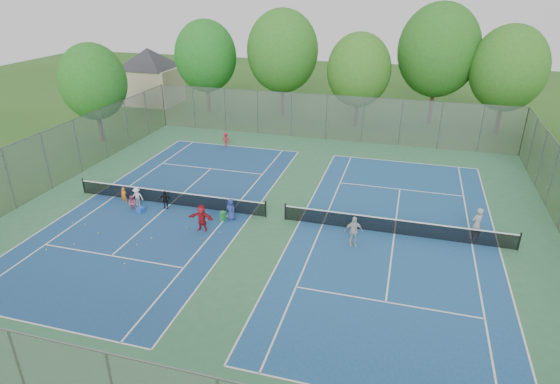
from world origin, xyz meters
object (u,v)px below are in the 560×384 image
(ball_crate, at_px, (140,210))
(ball_hopper, at_px, (223,216))
(net_left, at_px, (170,198))
(net_right, at_px, (395,227))
(instructor, at_px, (477,224))

(ball_crate, height_order, ball_hopper, ball_hopper)
(net_left, xyz_separation_m, ball_crate, (-1.23, -1.52, -0.29))
(net_left, bearing_deg, net_right, 0.00)
(net_left, distance_m, net_right, 14.00)
(net_right, bearing_deg, instructor, 7.00)
(net_left, xyz_separation_m, net_right, (14.00, 0.00, 0.00))
(net_right, bearing_deg, ball_crate, -174.31)
(net_right, relative_size, ball_crate, 33.21)
(net_right, distance_m, ball_hopper, 9.98)
(net_left, relative_size, ball_hopper, 22.46)
(ball_hopper, xyz_separation_m, instructor, (14.18, 1.63, 0.69))
(net_left, distance_m, instructor, 18.27)
(net_left, height_order, ball_hopper, net_left)
(ball_crate, xyz_separation_m, instructor, (19.48, 2.04, 0.81))
(net_right, xyz_separation_m, ball_crate, (-15.23, -1.52, -0.29))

